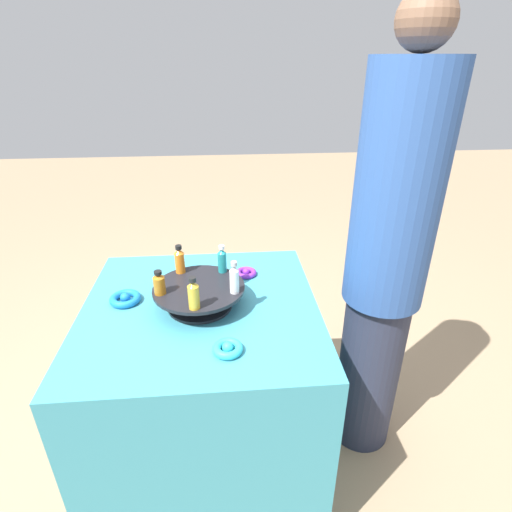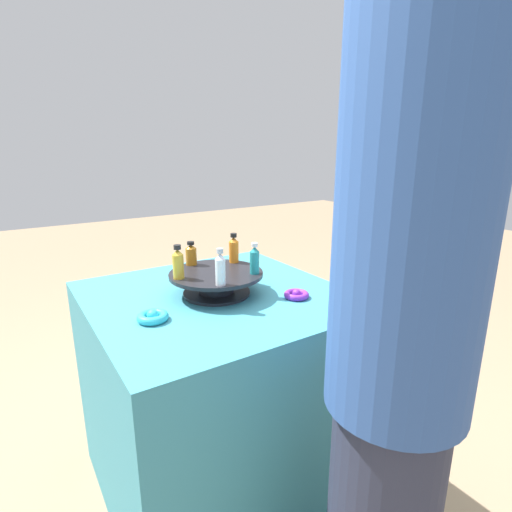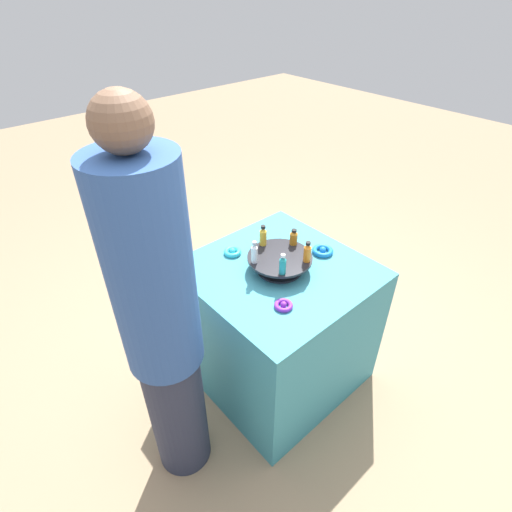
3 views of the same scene
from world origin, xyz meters
name	(u,v)px [view 1 (image 1 of 3)]	position (x,y,z in m)	size (l,w,h in m)	color
ground_plane	(211,453)	(0.00, 0.00, 0.00)	(12.00, 12.00, 0.00)	#997F60
party_table	(206,387)	(0.00, 0.00, 0.39)	(0.83, 0.83, 0.78)	teal
display_stand	(199,294)	(0.00, 0.00, 0.82)	(0.32, 0.32, 0.08)	black
bottle_gold	(194,294)	(0.01, 0.13, 0.91)	(0.04, 0.04, 0.11)	gold
bottle_clear	(234,278)	(-0.12, 0.05, 0.91)	(0.03, 0.03, 0.12)	silver
bottle_teal	(222,260)	(-0.08, -0.10, 0.90)	(0.03, 0.03, 0.11)	teal
bottle_orange	(180,260)	(0.07, -0.11, 0.90)	(0.04, 0.04, 0.11)	orange
bottle_amber	(159,283)	(0.13, 0.03, 0.89)	(0.04, 0.04, 0.08)	#AD6B19
ribbon_bow_blue	(125,299)	(0.27, -0.05, 0.79)	(0.11, 0.11, 0.04)	blue
ribbon_bow_teal	(228,348)	(-0.09, 0.26, 0.79)	(0.09, 0.09, 0.03)	#2DB7CC
ribbon_bow_purple	(246,273)	(-0.18, -0.21, 0.79)	(0.08, 0.08, 0.03)	purple
person_figure	(386,262)	(-0.69, -0.07, 0.88)	(0.30, 0.30, 1.75)	#282D42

